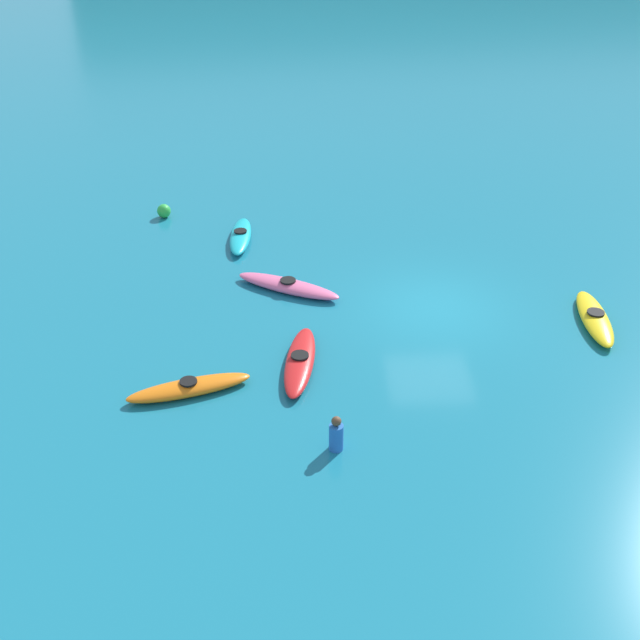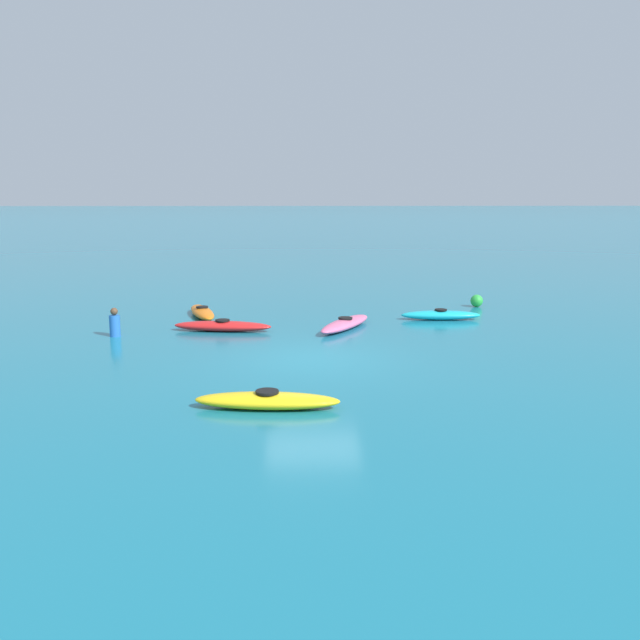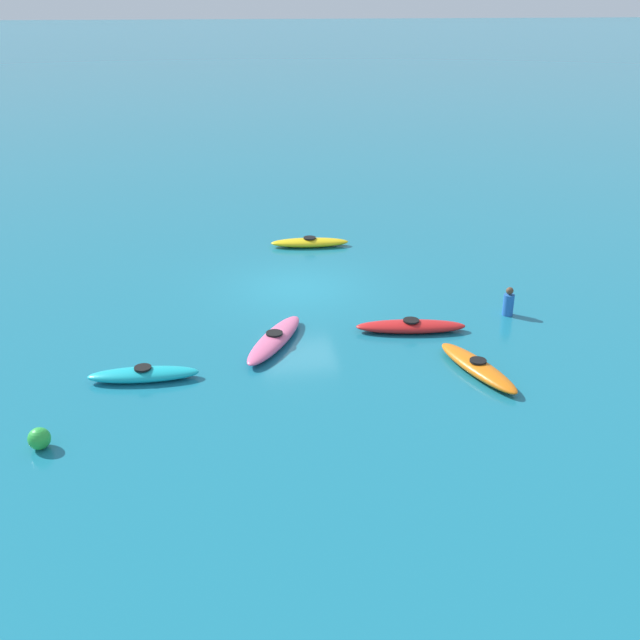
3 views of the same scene
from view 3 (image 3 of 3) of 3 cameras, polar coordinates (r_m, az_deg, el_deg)
name	(u,v)px [view 3 (image 3 of 3)]	position (r m, az deg, el deg)	size (l,w,h in m)	color
ground_plane	(297,288)	(24.18, -1.78, 2.49)	(600.00, 600.00, 0.00)	#19728C
kayak_orange	(477,367)	(19.10, 12.04, -3.57)	(3.09, 1.49, 0.37)	orange
kayak_pink	(275,339)	(20.19, -3.53, -1.49)	(3.23, 2.20, 0.37)	pink
kayak_red	(411,326)	(21.10, 7.01, -0.49)	(1.14, 3.18, 0.37)	red
kayak_yellow	(310,242)	(28.20, -0.80, 6.00)	(0.99, 2.99, 0.37)	yellow
kayak_cyan	(143,374)	(18.85, -13.45, -4.10)	(0.79, 2.75, 0.37)	#19B7C6
buoy_green	(39,439)	(16.77, -20.82, -8.53)	(0.47, 0.47, 0.47)	green
person_near_shore	(508,303)	(22.66, 14.32, 1.29)	(0.39, 0.39, 0.88)	blue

